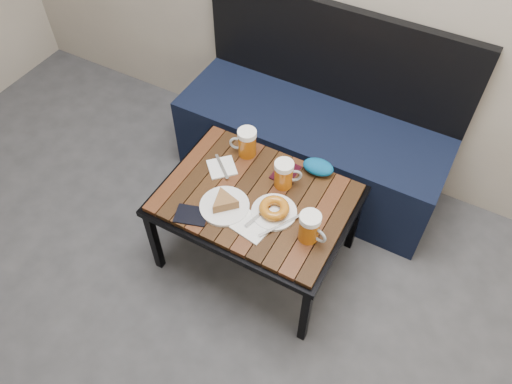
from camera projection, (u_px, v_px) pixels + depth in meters
The scene contains 12 objects.
bench at pixel (312, 141), 2.67m from camera, with size 1.40×0.50×0.95m.
cafe_table at pixel (256, 202), 2.20m from camera, with size 0.84×0.62×0.47m.
beer_mug_left at pixel (247, 143), 2.28m from camera, with size 0.14×0.11×0.14m.
beer_mug_centre at pixel (284, 174), 2.16m from camera, with size 0.13×0.11×0.14m.
beer_mug_right at pixel (310, 227), 1.98m from camera, with size 0.13×0.10×0.14m.
plate_pie at pixel (224, 204), 2.11m from camera, with size 0.21×0.21×0.06m.
plate_bagel at pixel (274, 210), 2.09m from camera, with size 0.21×0.24×0.05m.
napkin_left at pixel (222, 167), 2.27m from camera, with size 0.17×0.17×0.01m.
napkin_right at pixel (252, 227), 2.06m from camera, with size 0.16×0.14×0.01m.
passport_navy at pixel (191, 215), 2.10m from camera, with size 0.10×0.14×0.01m, color black.
passport_burgundy at pixel (286, 172), 2.25m from camera, with size 0.10×0.13×0.01m, color black.
knit_pouch at pixel (318, 167), 2.24m from camera, with size 0.14×0.09×0.06m, color navy.
Camera 1 is at (0.77, -0.05, 2.16)m, focal length 35.00 mm.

